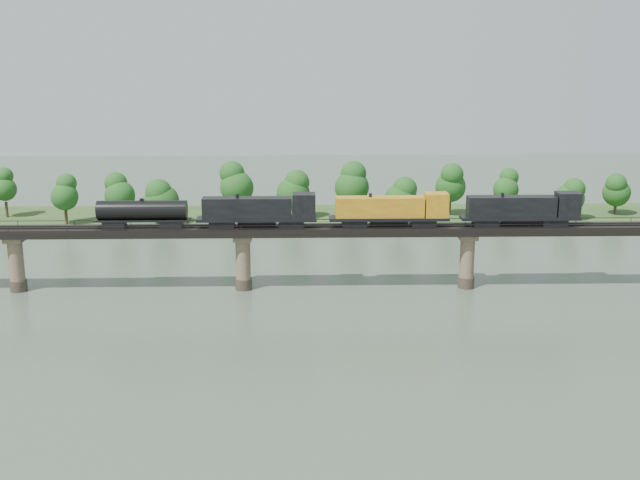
{
  "coord_description": "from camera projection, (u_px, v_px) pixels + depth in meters",
  "views": [
    {
      "loc": [
        10.31,
        -107.41,
        43.58
      ],
      "look_at": [
        13.67,
        30.0,
        9.0
      ],
      "focal_mm": 45.0,
      "sensor_mm": 36.0,
      "label": 1
    }
  ],
  "objects": [
    {
      "name": "bridge",
      "position": [
        243.0,
        260.0,
        142.28
      ],
      "size": [
        236.0,
        30.0,
        11.5
      ],
      "color": "#473A2D",
      "rests_on": "ground"
    },
    {
      "name": "freight_train",
      "position": [
        346.0,
        211.0,
        140.55
      ],
      "size": [
        85.27,
        3.32,
        5.87
      ],
      "color": "black",
      "rests_on": "bridge"
    },
    {
      "name": "far_treeline",
      "position": [
        223.0,
        189.0,
        190.24
      ],
      "size": [
        289.06,
        17.54,
        13.6
      ],
      "color": "#382619",
      "rests_on": "far_bank"
    },
    {
      "name": "far_bank",
      "position": [
        259.0,
        218.0,
        196.74
      ],
      "size": [
        300.0,
        24.0,
        1.6
      ],
      "primitive_type": "cube",
      "color": "#29461C",
      "rests_on": "ground"
    },
    {
      "name": "ground",
      "position": [
        230.0,
        353.0,
        114.52
      ],
      "size": [
        400.0,
        400.0,
        0.0
      ],
      "primitive_type": "plane",
      "color": "#3A4A3B",
      "rests_on": "ground"
    },
    {
      "name": "bridge_superstructure",
      "position": [
        242.0,
        225.0,
        140.73
      ],
      "size": [
        220.0,
        4.9,
        0.75
      ],
      "color": "black",
      "rests_on": "bridge"
    }
  ]
}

